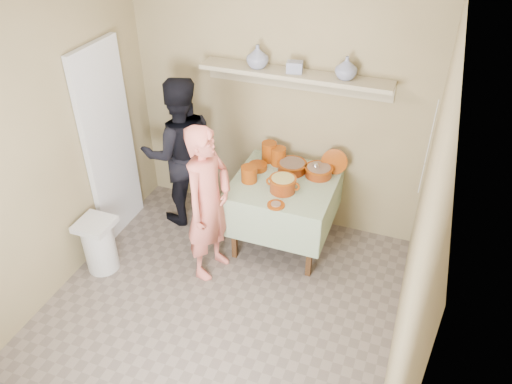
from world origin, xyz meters
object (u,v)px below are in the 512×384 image
at_px(serving_table, 284,191).
at_px(trash_bin, 99,245).
at_px(person_cook, 208,204).
at_px(cazuela_rice, 283,183).
at_px(person_helper, 180,153).

relative_size(serving_table, trash_bin, 1.74).
xyz_separation_m(person_cook, trash_bin, (-1.00, -0.37, -0.49)).
relative_size(person_cook, cazuela_rice, 4.66).
height_order(serving_table, trash_bin, serving_table).
distance_m(person_helper, cazuela_rice, 1.20).
xyz_separation_m(person_helper, trash_bin, (-0.38, -1.03, -0.53)).
bearing_deg(serving_table, cazuela_rice, -79.74).
xyz_separation_m(person_helper, serving_table, (1.15, -0.06, -0.17)).
bearing_deg(cazuela_rice, trash_bin, -152.74).
height_order(person_helper, cazuela_rice, person_helper).
bearing_deg(person_helper, trash_bin, 33.91).
relative_size(person_helper, serving_table, 1.67).
bearing_deg(person_cook, cazuela_rice, -40.98).
bearing_deg(trash_bin, person_helper, 69.84).
height_order(serving_table, cazuela_rice, cazuela_rice).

